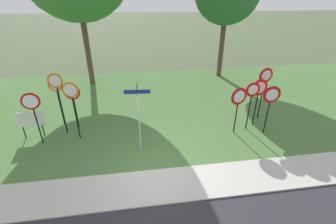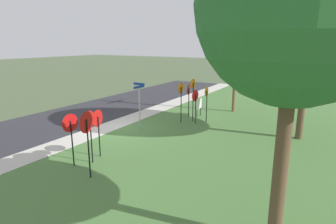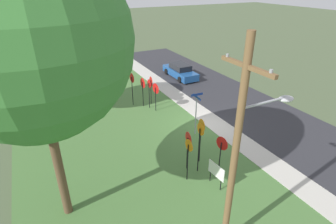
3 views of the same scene
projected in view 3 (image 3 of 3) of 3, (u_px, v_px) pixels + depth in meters
The scene contains 20 objects.
ground_plane at pixel (206, 126), 18.83m from camera, with size 160.00×160.00×0.00m, color #4C5B3D.
road_asphalt at pixel (258, 112), 20.80m from camera, with size 44.00×6.40×0.01m, color #2D2D33.
sidewalk_strip at pixel (215, 123), 19.15m from camera, with size 44.00×1.60×0.06m, color #BCB7AD.
grass_median at pixel (123, 148), 16.37m from camera, with size 44.00×12.00×0.04m, color #477038.
stop_sign_near_left at pixel (188, 152), 13.10m from camera, with size 0.62×0.10×2.35m.
stop_sign_near_right at pixel (221, 148), 13.32m from camera, with size 0.70×0.16×2.34m.
stop_sign_far_left at pixel (188, 143), 13.93m from camera, with size 0.73×0.13×2.22m.
stop_sign_far_center at pixel (201, 132), 14.36m from camera, with size 0.66×0.12×2.64m.
stop_sign_far_right at pixel (200, 138), 13.54m from camera, with size 0.64×0.11×2.86m.
yield_sign_near_left at pixel (156, 91), 20.28m from camera, with size 0.79×0.18×2.22m.
yield_sign_near_right at pixel (151, 84), 21.43m from camera, with size 0.79×0.12×2.30m.
yield_sign_far_left at pixel (143, 85), 20.97m from camera, with size 0.80×0.12×2.36m.
yield_sign_far_right at pixel (132, 81), 21.08m from camera, with size 0.76×0.13×2.66m.
yield_sign_center at pixel (149, 87), 20.71m from camera, with size 0.67×0.10×2.34m.
street_name_post at pixel (196, 110), 17.13m from camera, with size 0.96×0.82×2.87m.
utility_pole at pixel (240, 148), 8.65m from camera, with size 2.10×2.28×8.04m.
notice_board at pixel (216, 172), 13.07m from camera, with size 1.10×0.12×1.25m.
oak_tree_left at pixel (31, 42), 8.65m from camera, with size 6.69×6.69×10.76m.
oak_tree_right at pixel (21, 38), 16.75m from camera, with size 4.45×4.45×8.17m.
parked_sedan_distant at pixel (180, 71), 27.90m from camera, with size 4.70×1.91×1.39m.
Camera 3 is at (-13.41, 9.84, 9.28)m, focal length 28.92 mm.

